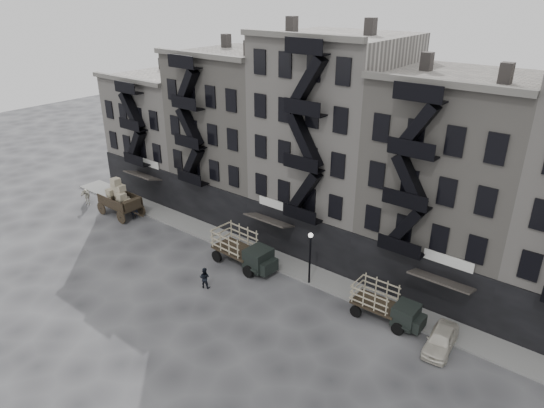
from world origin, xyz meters
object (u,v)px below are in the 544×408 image
Objects in this scene: car_east at (441,340)px; pedestrian_west at (134,208)px; horse at (85,195)px; stake_truck_west at (243,247)px; stake_truck_east at (386,302)px; wagon at (118,194)px; pedestrian_mid at (205,278)px.

pedestrian_west is (-29.60, -0.26, 0.37)m from car_east.
horse is 20.62m from stake_truck_west.
stake_truck_west is 11.96m from stake_truck_east.
horse is at bearing -172.83° from wagon.
pedestrian_mid is at bearing -12.91° from wagon.
stake_truck_east is at bearing 2.81° from wagon.
pedestrian_mid is at bearing -74.57° from horse.
stake_truck_west is at bearing 175.21° from car_east.
horse is at bearing -177.62° from stake_truck_east.
horse is at bearing -31.76° from pedestrian_mid.
wagon reaches higher than stake_truck_west.
wagon reaches higher than horse.
pedestrian_mid is (-15.97, -4.30, 0.17)m from car_east.
stake_truck_west is (20.59, 1.01, 0.73)m from horse.
wagon is 0.93× the size of stake_truck_east.
wagon is (5.11, 0.59, 1.27)m from horse.
pedestrian_west is 14.21m from pedestrian_mid.
stake_truck_west is 13.74m from pedestrian_west.
pedestrian_west is (1.75, 0.34, -1.12)m from wagon.
wagon is at bearing 175.66° from car_east.
stake_truck_west reaches higher than stake_truck_east.
stake_truck_west reaches higher than pedestrian_west.
horse reaches higher than pedestrian_mid.
car_east is at bearing 1.71° from wagon.
stake_truck_east is 2.95× the size of pedestrian_mid.
stake_truck_west is 2.80× the size of pedestrian_west.
stake_truck_east is 2.38× the size of pedestrian_west.
wagon reaches higher than pedestrian_west.
wagon is at bearing -175.66° from stake_truck_west.
stake_truck_east is 25.69m from pedestrian_west.
horse is 32.58m from stake_truck_east.
horse is 0.36× the size of stake_truck_west.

